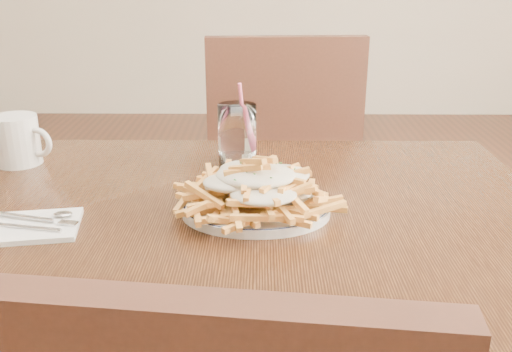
{
  "coord_description": "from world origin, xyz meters",
  "views": [
    {
      "loc": [
        0.08,
        -0.92,
        1.16
      ],
      "look_at": [
        0.07,
        -0.02,
        0.82
      ],
      "focal_mm": 40.0,
      "sensor_mm": 36.0,
      "label": 1
    }
  ],
  "objects_px": {
    "chair_far": "(281,167)",
    "fries_plate": "(256,209)",
    "table": "(218,248)",
    "loaded_fries": "(256,182)",
    "coffee_mug": "(18,140)",
    "water_glass": "(237,139)"
  },
  "relations": [
    {
      "from": "chair_far",
      "to": "fries_plate",
      "type": "height_order",
      "value": "chair_far"
    },
    {
      "from": "table",
      "to": "water_glass",
      "type": "height_order",
      "value": "water_glass"
    },
    {
      "from": "loaded_fries",
      "to": "chair_far",
      "type": "bearing_deg",
      "value": 84.89
    },
    {
      "from": "water_glass",
      "to": "coffee_mug",
      "type": "height_order",
      "value": "water_glass"
    },
    {
      "from": "water_glass",
      "to": "fries_plate",
      "type": "bearing_deg",
      "value": -80.51
    },
    {
      "from": "table",
      "to": "fries_plate",
      "type": "xyz_separation_m",
      "value": [
        0.07,
        -0.02,
        0.09
      ]
    },
    {
      "from": "chair_far",
      "to": "coffee_mug",
      "type": "distance_m",
      "value": 0.83
    },
    {
      "from": "table",
      "to": "loaded_fries",
      "type": "distance_m",
      "value": 0.15
    },
    {
      "from": "fries_plate",
      "to": "water_glass",
      "type": "distance_m",
      "value": 0.26
    },
    {
      "from": "table",
      "to": "coffee_mug",
      "type": "bearing_deg",
      "value": 152.37
    },
    {
      "from": "table",
      "to": "water_glass",
      "type": "bearing_deg",
      "value": 83.26
    },
    {
      "from": "chair_far",
      "to": "water_glass",
      "type": "bearing_deg",
      "value": -101.82
    },
    {
      "from": "water_glass",
      "to": "coffee_mug",
      "type": "xyz_separation_m",
      "value": [
        -0.47,
        0.0,
        -0.01
      ]
    },
    {
      "from": "water_glass",
      "to": "loaded_fries",
      "type": "bearing_deg",
      "value": -80.51
    },
    {
      "from": "chair_far",
      "to": "water_glass",
      "type": "distance_m",
      "value": 0.61
    },
    {
      "from": "water_glass",
      "to": "chair_far",
      "type": "bearing_deg",
      "value": 78.18
    },
    {
      "from": "coffee_mug",
      "to": "water_glass",
      "type": "bearing_deg",
      "value": -0.09
    },
    {
      "from": "fries_plate",
      "to": "water_glass",
      "type": "xyz_separation_m",
      "value": [
        -0.04,
        0.25,
        0.05
      ]
    },
    {
      "from": "water_glass",
      "to": "coffee_mug",
      "type": "relative_size",
      "value": 1.35
    },
    {
      "from": "chair_far",
      "to": "loaded_fries",
      "type": "height_order",
      "value": "chair_far"
    },
    {
      "from": "table",
      "to": "loaded_fries",
      "type": "height_order",
      "value": "loaded_fries"
    },
    {
      "from": "fries_plate",
      "to": "water_glass",
      "type": "bearing_deg",
      "value": 99.49
    }
  ]
}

